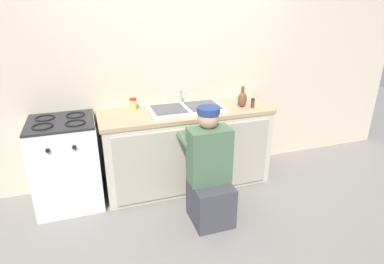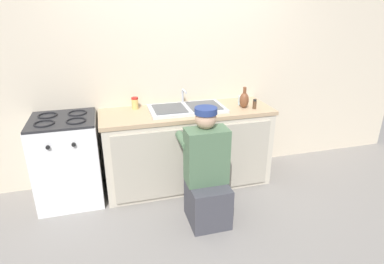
{
  "view_description": "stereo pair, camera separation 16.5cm",
  "coord_description": "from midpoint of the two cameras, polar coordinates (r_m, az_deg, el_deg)",
  "views": [
    {
      "loc": [
        -0.98,
        -2.81,
        1.94
      ],
      "look_at": [
        0.0,
        0.1,
        0.7
      ],
      "focal_mm": 30.0,
      "sensor_mm": 36.0,
      "label": 1
    },
    {
      "loc": [
        -0.82,
        -2.86,
        1.94
      ],
      "look_at": [
        0.0,
        0.1,
        0.7
      ],
      "focal_mm": 30.0,
      "sensor_mm": 36.0,
      "label": 2
    }
  ],
  "objects": [
    {
      "name": "counter_cabinet",
      "position": [
        3.59,
        0.51,
        -3.11
      ],
      "size": [
        1.8,
        0.62,
        0.84
      ],
      "color": "beige",
      "rests_on": "ground_plane"
    },
    {
      "name": "vase_decorative",
      "position": [
        3.54,
        10.58,
        5.64
      ],
      "size": [
        0.1,
        0.1,
        0.23
      ],
      "color": "brown",
      "rests_on": "countertop"
    },
    {
      "name": "back_wall",
      "position": [
        3.67,
        -1.03,
        11.09
      ],
      "size": [
        6.0,
        0.1,
        2.5
      ],
      "primitive_type": "cube",
      "color": "beige",
      "rests_on": "ground_plane"
    },
    {
      "name": "spice_bottle_pepper",
      "position": [
        3.55,
        12.4,
        4.85
      ],
      "size": [
        0.04,
        0.04,
        0.1
      ],
      "color": "#513823",
      "rests_on": "countertop"
    },
    {
      "name": "sink_double_basin",
      "position": [
        3.43,
        0.48,
        4.23
      ],
      "size": [
        0.8,
        0.44,
        0.19
      ],
      "color": "silver",
      "rests_on": "countertop"
    },
    {
      "name": "condiment_jar",
      "position": [
        3.49,
        -8.77,
        5.08
      ],
      "size": [
        0.07,
        0.07,
        0.13
      ],
      "color": "#DBB760",
      "rests_on": "countertop"
    },
    {
      "name": "stove_range",
      "position": [
        3.49,
        -19.89,
        -4.69
      ],
      "size": [
        0.63,
        0.62,
        0.92
      ],
      "color": "white",
      "rests_on": "ground_plane"
    },
    {
      "name": "plumber_person",
      "position": [
        2.98,
        4.28,
        -7.89
      ],
      "size": [
        0.42,
        0.61,
        1.1
      ],
      "color": "#3F3F47",
      "rests_on": "ground_plane"
    },
    {
      "name": "water_glass",
      "position": [
        3.66,
        9.95,
        5.55
      ],
      "size": [
        0.06,
        0.06,
        0.1
      ],
      "color": "#ADC6CC",
      "rests_on": "countertop"
    },
    {
      "name": "ground_plane",
      "position": [
        3.55,
        1.8,
        -11.17
      ],
      "size": [
        12.0,
        12.0,
        0.0
      ],
      "primitive_type": "plane",
      "color": "gray"
    },
    {
      "name": "countertop",
      "position": [
        3.44,
        0.49,
        3.59
      ],
      "size": [
        1.84,
        0.62,
        0.04
      ],
      "primitive_type": "cube",
      "color": "tan",
      "rests_on": "counter_cabinet"
    }
  ]
}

